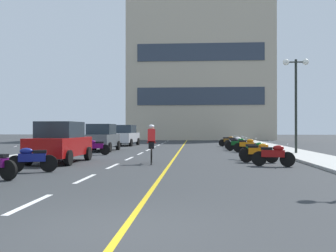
{
  "coord_description": "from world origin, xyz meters",
  "views": [
    {
      "loc": [
        1.33,
        -5.8,
        1.52
      ],
      "look_at": [
        -0.31,
        17.87,
        1.67
      ],
      "focal_mm": 42.41,
      "sensor_mm": 36.0,
      "label": 1
    }
  ],
  "objects_px": {
    "street_lamp_mid": "(296,85)",
    "parked_car_mid": "(101,137)",
    "parked_car_far": "(125,135)",
    "motorcycle_11": "(235,141)",
    "motorcycle_2": "(32,159)",
    "parked_car_near": "(60,142)",
    "motorcycle_8": "(238,144)",
    "motorcycle_10": "(236,142)",
    "motorcycle_12": "(229,141)",
    "motorcycle_3": "(273,155)",
    "motorcycle_6": "(95,147)",
    "motorcycle_5": "(256,150)",
    "cyclist_rider": "(151,143)",
    "motorcycle_7": "(247,145)",
    "motorcycle_4": "(259,152)",
    "motorcycle_9": "(237,143)"
  },
  "relations": [
    {
      "from": "parked_car_near",
      "to": "motorcycle_12",
      "type": "bearing_deg",
      "value": 62.13
    },
    {
      "from": "motorcycle_6",
      "to": "parked_car_near",
      "type": "bearing_deg",
      "value": -92.97
    },
    {
      "from": "parked_car_far",
      "to": "motorcycle_7",
      "type": "xyz_separation_m",
      "value": [
        9.46,
        -9.35,
        -0.44
      ]
    },
    {
      "from": "motorcycle_5",
      "to": "motorcycle_8",
      "type": "height_order",
      "value": "same"
    },
    {
      "from": "motorcycle_8",
      "to": "motorcycle_11",
      "type": "distance_m",
      "value": 5.12
    },
    {
      "from": "parked_car_near",
      "to": "motorcycle_2",
      "type": "distance_m",
      "value": 3.94
    },
    {
      "from": "street_lamp_mid",
      "to": "parked_car_mid",
      "type": "bearing_deg",
      "value": 165.08
    },
    {
      "from": "parked_car_near",
      "to": "motorcycle_3",
      "type": "relative_size",
      "value": 2.55
    },
    {
      "from": "parked_car_far",
      "to": "motorcycle_7",
      "type": "height_order",
      "value": "parked_car_far"
    },
    {
      "from": "motorcycle_12",
      "to": "motorcycle_9",
      "type": "bearing_deg",
      "value": -88.75
    },
    {
      "from": "parked_car_mid",
      "to": "motorcycle_2",
      "type": "height_order",
      "value": "parked_car_mid"
    },
    {
      "from": "parked_car_far",
      "to": "motorcycle_2",
      "type": "xyz_separation_m",
      "value": [
        0.56,
        -21.32,
        -0.44
      ]
    },
    {
      "from": "motorcycle_2",
      "to": "motorcycle_11",
      "type": "xyz_separation_m",
      "value": [
        8.81,
        18.84,
        0.0
      ]
    },
    {
      "from": "motorcycle_11",
      "to": "cyclist_rider",
      "type": "relative_size",
      "value": 0.96
    },
    {
      "from": "motorcycle_2",
      "to": "motorcycle_11",
      "type": "relative_size",
      "value": 0.98
    },
    {
      "from": "street_lamp_mid",
      "to": "motorcycle_8",
      "type": "bearing_deg",
      "value": 126.07
    },
    {
      "from": "motorcycle_2",
      "to": "cyclist_rider",
      "type": "distance_m",
      "value": 5.28
    },
    {
      "from": "parked_car_mid",
      "to": "motorcycle_11",
      "type": "height_order",
      "value": "parked_car_mid"
    },
    {
      "from": "motorcycle_11",
      "to": "motorcycle_6",
      "type": "bearing_deg",
      "value": -132.22
    },
    {
      "from": "motorcycle_10",
      "to": "motorcycle_12",
      "type": "xyz_separation_m",
      "value": [
        -0.26,
        3.22,
        0.0
      ]
    },
    {
      "from": "motorcycle_2",
      "to": "motorcycle_10",
      "type": "height_order",
      "value": "same"
    },
    {
      "from": "parked_car_far",
      "to": "motorcycle_11",
      "type": "distance_m",
      "value": 9.7
    },
    {
      "from": "motorcycle_9",
      "to": "motorcycle_4",
      "type": "bearing_deg",
      "value": -90.64
    },
    {
      "from": "motorcycle_4",
      "to": "motorcycle_9",
      "type": "distance_m",
      "value": 10.75
    },
    {
      "from": "motorcycle_3",
      "to": "motorcycle_4",
      "type": "distance_m",
      "value": 1.73
    },
    {
      "from": "parked_car_near",
      "to": "motorcycle_11",
      "type": "relative_size",
      "value": 2.49
    },
    {
      "from": "motorcycle_8",
      "to": "motorcycle_11",
      "type": "xyz_separation_m",
      "value": [
        0.27,
        5.11,
        0.0
      ]
    },
    {
      "from": "motorcycle_7",
      "to": "cyclist_rider",
      "type": "xyz_separation_m",
      "value": [
        -5.16,
        -8.27,
        0.41
      ]
    },
    {
      "from": "motorcycle_10",
      "to": "cyclist_rider",
      "type": "height_order",
      "value": "cyclist_rider"
    },
    {
      "from": "motorcycle_2",
      "to": "motorcycle_3",
      "type": "xyz_separation_m",
      "value": [
        8.75,
        2.76,
        0.0
      ]
    },
    {
      "from": "cyclist_rider",
      "to": "motorcycle_9",
      "type": "bearing_deg",
      "value": 67.24
    },
    {
      "from": "parked_car_far",
      "to": "motorcycle_11",
      "type": "bearing_deg",
      "value": -14.82
    },
    {
      "from": "motorcycle_7",
      "to": "motorcycle_11",
      "type": "relative_size",
      "value": 0.98
    },
    {
      "from": "parked_car_far",
      "to": "motorcycle_4",
      "type": "distance_m",
      "value": 19.12
    },
    {
      "from": "motorcycle_3",
      "to": "motorcycle_7",
      "type": "xyz_separation_m",
      "value": [
        0.15,
        9.21,
        0.0
      ]
    },
    {
      "from": "motorcycle_7",
      "to": "motorcycle_8",
      "type": "distance_m",
      "value": 1.79
    },
    {
      "from": "motorcycle_6",
      "to": "motorcycle_12",
      "type": "relative_size",
      "value": 1.01
    },
    {
      "from": "motorcycle_4",
      "to": "motorcycle_9",
      "type": "height_order",
      "value": "same"
    },
    {
      "from": "parked_car_mid",
      "to": "motorcycle_7",
      "type": "height_order",
      "value": "parked_car_mid"
    },
    {
      "from": "motorcycle_12",
      "to": "motorcycle_10",
      "type": "bearing_deg",
      "value": -85.43
    },
    {
      "from": "motorcycle_2",
      "to": "motorcycle_12",
      "type": "xyz_separation_m",
      "value": [
        8.46,
        20.57,
        0.0
      ]
    },
    {
      "from": "street_lamp_mid",
      "to": "cyclist_rider",
      "type": "distance_m",
      "value": 10.28
    },
    {
      "from": "motorcycle_6",
      "to": "motorcycle_5",
      "type": "bearing_deg",
      "value": -19.96
    },
    {
      "from": "motorcycle_4",
      "to": "motorcycle_9",
      "type": "relative_size",
      "value": 1.01
    },
    {
      "from": "street_lamp_mid",
      "to": "motorcycle_11",
      "type": "bearing_deg",
      "value": 105.95
    },
    {
      "from": "parked_car_near",
      "to": "cyclist_rider",
      "type": "bearing_deg",
      "value": -2.75
    },
    {
      "from": "motorcycle_4",
      "to": "motorcycle_7",
      "type": "relative_size",
      "value": 1.01
    },
    {
      "from": "motorcycle_2",
      "to": "motorcycle_5",
      "type": "relative_size",
      "value": 1.0
    },
    {
      "from": "motorcycle_11",
      "to": "motorcycle_12",
      "type": "xyz_separation_m",
      "value": [
        -0.35,
        1.73,
        0.0
      ]
    },
    {
      "from": "motorcycle_4",
      "to": "motorcycle_11",
      "type": "height_order",
      "value": "same"
    }
  ]
}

